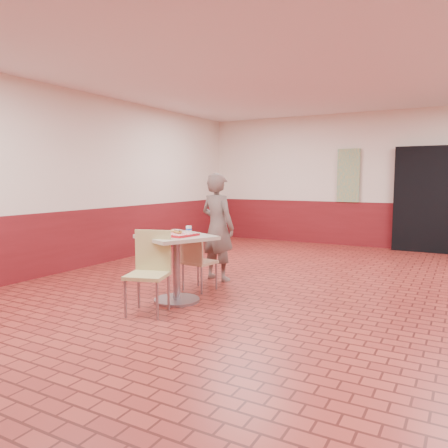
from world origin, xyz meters
The scene contains 12 objects.
room_shell centered at (0.00, 0.00, 1.50)m, with size 8.01×10.01×3.01m.
wainscot_band centered at (0.00, 0.00, 0.50)m, with size 8.00×10.00×1.00m.
corridor_doorway centered at (1.20, 4.88, 1.10)m, with size 1.60×0.22×2.20m, color black.
promo_poster centered at (-0.60, 4.94, 1.60)m, with size 0.50×0.03×1.20m, color gray.
main_table centered at (-1.36, -0.71, 0.56)m, with size 0.79×0.79×0.83m.
chair_main_front centered at (-1.37, -1.21, 0.52)m, with size 0.54×0.54×0.94m.
chair_main_back centered at (-1.41, -0.16, 0.46)m, with size 0.42×0.42×0.82m.
customer centered at (-1.49, 0.55, 0.81)m, with size 0.59×0.39×1.61m, color #6B5B53.
serving_tray centered at (-1.36, -0.71, 0.85)m, with size 0.47×0.36×0.03m.
ring_donut centered at (-1.43, -0.64, 0.88)m, with size 0.10×0.10×0.03m, color #C39747.
long_john_donut centered at (-1.31, -0.73, 0.89)m, with size 0.17×0.13×0.05m.
paper_cup centered at (-1.21, -0.64, 0.91)m, with size 0.07×0.07×0.09m.
Camera 1 is at (1.76, -5.09, 1.53)m, focal length 35.00 mm.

